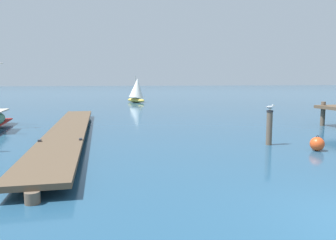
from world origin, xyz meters
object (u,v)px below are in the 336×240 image
(mooring_buoy, at_px, (317,144))
(distant_sailboat, at_px, (137,91))
(mooring_piling, at_px, (269,127))
(perched_seagull, at_px, (270,107))

(mooring_buoy, distance_m, distant_sailboat, 32.47)
(mooring_piling, distance_m, distant_sailboat, 30.77)
(mooring_buoy, relative_size, distant_sailboat, 0.16)
(mooring_piling, xyz_separation_m, mooring_buoy, (1.25, -1.61, -0.53))
(perched_seagull, bearing_deg, mooring_piling, -16.50)
(mooring_piling, height_order, distant_sailboat, distant_sailboat)
(perched_seagull, height_order, mooring_buoy, perched_seagull)
(distant_sailboat, bearing_deg, mooring_piling, -87.84)
(mooring_piling, distance_m, perched_seagull, 0.90)
(perched_seagull, bearing_deg, mooring_buoy, -52.02)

